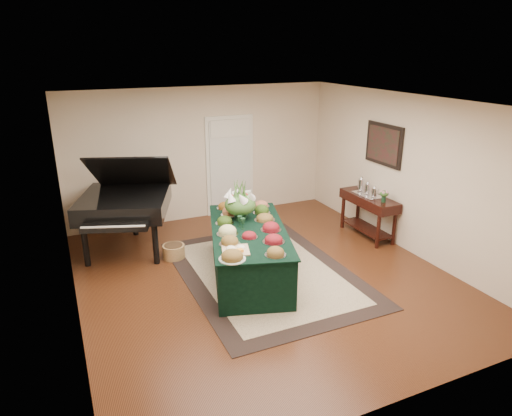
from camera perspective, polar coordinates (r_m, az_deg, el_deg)
name	(u,v)px	position (r m, az deg, el deg)	size (l,w,h in m)	color
ground	(264,276)	(7.29, 0.98, -8.53)	(6.00, 6.00, 0.00)	black
area_rug	(265,272)	(7.39, 1.18, -8.05)	(2.54, 3.56, 0.01)	black
kitchen_doorway	(230,167)	(9.70, -3.26, 5.15)	(1.05, 0.07, 2.10)	silver
buffet_table	(249,252)	(7.14, -0.91, -5.56)	(1.77, 2.60, 0.79)	black
food_platters	(247,226)	(6.99, -1.11, -2.21)	(1.55, 2.31, 0.12)	silver
cutting_board	(235,248)	(6.26, -2.59, -5.05)	(0.46, 0.46, 0.10)	tan
green_goblets	(241,222)	(7.00, -1.85, -1.80)	(0.08, 0.19, 0.18)	black
floral_centerpiece	(240,201)	(7.29, -2.00, 0.91)	(0.53, 0.53, 0.53)	black
grand_piano	(125,202)	(8.18, -16.03, 0.70)	(1.97, 2.07, 1.78)	black
wicker_basket	(174,252)	(7.96, -10.24, -5.38)	(0.38, 0.38, 0.24)	olive
mahogany_sideboard	(369,205)	(8.81, 13.90, 0.36)	(0.45, 1.29, 0.80)	black
tea_service	(367,188)	(8.78, 13.72, 2.38)	(0.34, 0.58, 0.30)	silver
pink_bouquet	(384,194)	(8.42, 15.72, 1.70)	(0.18, 0.18, 0.23)	black
wall_painting	(384,145)	(8.65, 15.68, 7.64)	(0.05, 0.95, 0.75)	black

